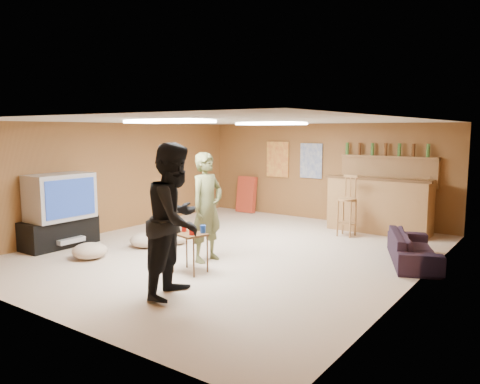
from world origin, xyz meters
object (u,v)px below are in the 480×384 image
Objects in this scene: tv_body at (60,197)px; person_black at (175,220)px; tray_table at (190,253)px; bar_counter at (379,205)px; sofa at (414,248)px; person_olive at (207,207)px.

person_black is at bearing -10.46° from tv_body.
bar_counter is at bearing 72.95° from tray_table.
tray_table is at bearing 3.66° from tv_body.
bar_counter is at bearing 47.00° from tv_body.
bar_counter is at bearing 9.27° from sofa.
tray_table reaches higher than sofa.
tv_body is 0.58× the size of person_black.
person_black reaches higher than person_olive.
person_olive is 0.90× the size of person_black.
person_olive is at bearing 9.37° from person_black.
bar_counter is 2.27m from sofa.
person_black is at bearing 124.24° from sofa.
bar_counter is 3.44× the size of tray_table.
person_olive is 1.06× the size of sofa.
bar_counter is at bearing -25.08° from person_black.
person_olive is 0.86m from tray_table.
tv_body is 0.55× the size of bar_counter.
person_olive is at bearing -112.39° from bar_counter.
tv_body is 1.89× the size of tray_table.
sofa is 3.45m from tray_table.
tv_body is 2.91m from tray_table.
tv_body reaches higher than bar_counter.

